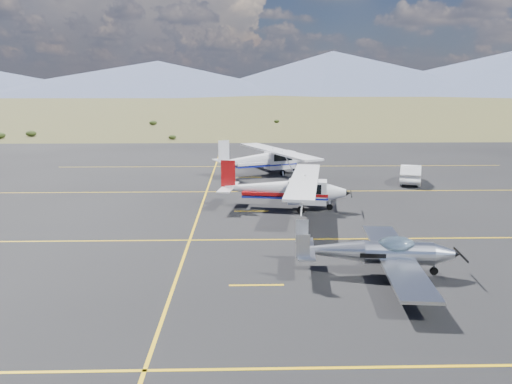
% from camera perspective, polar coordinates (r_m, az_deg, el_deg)
% --- Properties ---
extents(ground, '(1600.00, 1600.00, 0.00)m').
position_cam_1_polar(ground, '(22.01, 7.70, -6.95)').
color(ground, '#383D1C').
rests_on(ground, ground).
extents(apron, '(72.00, 72.00, 0.02)m').
position_cam_1_polar(apron, '(28.65, 5.51, -2.42)').
color(apron, black).
rests_on(apron, ground).
extents(aircraft_low_wing, '(6.06, 8.42, 1.82)m').
position_cam_1_polar(aircraft_low_wing, '(19.80, 13.90, -6.72)').
color(aircraft_low_wing, silver).
rests_on(aircraft_low_wing, apron).
extents(aircraft_cessna, '(6.80, 11.15, 2.81)m').
position_cam_1_polar(aircraft_cessna, '(29.29, 3.36, 0.44)').
color(aircraft_cessna, white).
rests_on(aircraft_cessna, apron).
extents(aircraft_plain, '(8.46, 11.31, 2.96)m').
position_cam_1_polar(aircraft_plain, '(40.82, 1.02, 3.84)').
color(aircraft_plain, white).
rests_on(aircraft_plain, apron).
extents(sedan, '(2.74, 4.43, 1.38)m').
position_cam_1_polar(sedan, '(39.02, 17.25, 2.00)').
color(sedan, white).
rests_on(sedan, apron).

